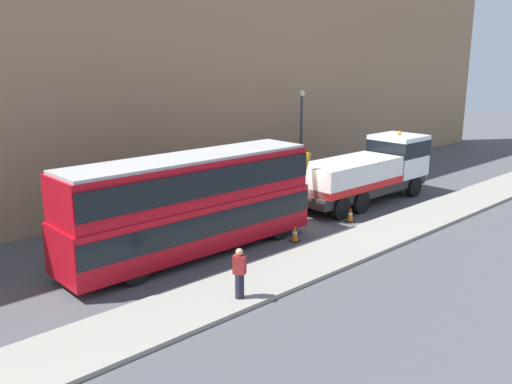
% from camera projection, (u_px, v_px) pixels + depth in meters
% --- Properties ---
extents(ground_plane, '(120.00, 120.00, 0.00)m').
position_uv_depth(ground_plane, '(293.00, 221.00, 26.35)').
color(ground_plane, '#4C4C51').
extents(near_kerb, '(60.00, 2.80, 0.15)m').
position_uv_depth(near_kerb, '(364.00, 240.00, 23.36)').
color(near_kerb, gray).
rests_on(near_kerb, ground_plane).
extents(building_facade, '(60.00, 1.50, 16.00)m').
position_uv_depth(building_facade, '(202.00, 51.00, 29.24)').
color(building_facade, '#9E7A5B').
rests_on(building_facade, ground_plane).
extents(recovery_tow_truck, '(10.15, 2.71, 3.67)m').
position_uv_depth(recovery_tow_truck, '(369.00, 170.00, 29.50)').
color(recovery_tow_truck, '#2D2D2D').
rests_on(recovery_tow_truck, ground_plane).
extents(double_decker_bus, '(11.07, 2.64, 4.06)m').
position_uv_depth(double_decker_bus, '(192.00, 201.00, 21.43)').
color(double_decker_bus, '#B70C19').
rests_on(double_decker_bus, ground_plane).
extents(pedestrian_onlooker, '(0.43, 0.48, 1.71)m').
position_uv_depth(pedestrian_onlooker, '(240.00, 274.00, 17.46)').
color(pedestrian_onlooker, '#232333').
rests_on(pedestrian_onlooker, near_kerb).
extents(traffic_cone_near_bus, '(0.36, 0.36, 0.72)m').
position_uv_depth(traffic_cone_near_bus, '(295.00, 234.00, 23.41)').
color(traffic_cone_near_bus, orange).
rests_on(traffic_cone_near_bus, ground_plane).
extents(traffic_cone_midway, '(0.36, 0.36, 0.72)m').
position_uv_depth(traffic_cone_midway, '(350.00, 215.00, 26.20)').
color(traffic_cone_midway, orange).
rests_on(traffic_cone_midway, ground_plane).
extents(street_lamp, '(0.36, 0.36, 5.83)m').
position_uv_depth(street_lamp, '(301.00, 130.00, 32.61)').
color(street_lamp, '#38383D').
rests_on(street_lamp, ground_plane).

